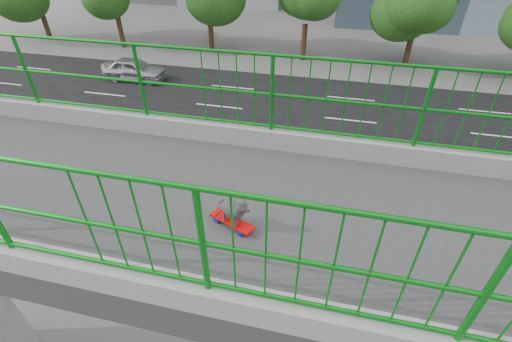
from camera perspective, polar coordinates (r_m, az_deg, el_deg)
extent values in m
cube|color=black|center=(18.96, 14.71, 3.69)|extent=(18.00, 90.00, 0.02)
cube|color=#2D2D2F|center=(4.60, 24.22, -11.30)|extent=(3.00, 24.00, 0.50)
cube|color=gray|center=(5.43, 23.57, 2.45)|extent=(0.20, 24.00, 0.30)
cylinder|color=#0D7517|center=(4.91, 27.15, 14.58)|extent=(0.04, 24.00, 0.04)
cylinder|color=#0D7517|center=(5.11, 25.46, 8.95)|extent=(0.04, 24.00, 0.04)
cylinder|color=#0D7517|center=(5.11, 25.46, 8.95)|extent=(0.06, 0.06, 1.10)
cylinder|color=#0D7517|center=(2.94, 32.95, -16.39)|extent=(0.04, 24.00, 0.04)
cylinder|color=#0D7517|center=(2.94, 32.95, -16.39)|extent=(0.06, 0.06, 1.10)
cylinder|color=black|center=(40.50, -30.78, 19.71)|extent=(0.44, 0.44, 2.80)
cylinder|color=black|center=(35.32, -20.92, 20.23)|extent=(0.44, 0.44, 2.62)
cylinder|color=black|center=(32.55, -7.27, 21.25)|extent=(0.44, 0.44, 2.97)
cylinder|color=black|center=(30.29, 7.69, 19.82)|extent=(0.44, 0.44, 2.73)
cylinder|color=black|center=(30.96, 23.38, 17.82)|extent=(0.44, 0.44, 2.87)
cube|color=red|center=(4.08, -3.85, -8.06)|extent=(0.36, 0.56, 0.02)
cube|color=#99999E|center=(4.18, -5.67, -7.24)|extent=(0.10, 0.07, 0.02)
cylinder|color=#07209D|center=(4.23, -5.03, -6.83)|extent=(0.05, 0.07, 0.06)
sphere|color=yellow|center=(4.23, -5.03, -6.83)|extent=(0.03, 0.03, 0.03)
cylinder|color=#07209D|center=(4.15, -6.30, -7.87)|extent=(0.05, 0.07, 0.06)
sphere|color=yellow|center=(4.15, -6.30, -7.87)|extent=(0.03, 0.03, 0.03)
cube|color=#99999E|center=(4.02, -1.92, -9.33)|extent=(0.10, 0.07, 0.02)
cylinder|color=#07209D|center=(4.06, -1.30, -8.88)|extent=(0.05, 0.07, 0.06)
sphere|color=yellow|center=(4.06, -1.30, -8.88)|extent=(0.03, 0.03, 0.03)
cylinder|color=#07209D|center=(3.99, -2.55, -10.01)|extent=(0.05, 0.07, 0.06)
sphere|color=yellow|center=(3.99, -2.55, -10.01)|extent=(0.03, 0.03, 0.03)
ellipsoid|color=#2A282D|center=(3.96, -3.95, -6.16)|extent=(0.28, 0.33, 0.19)
sphere|color=#2A282D|center=(3.80, -2.21, -5.80)|extent=(0.13, 0.13, 0.13)
sphere|color=black|center=(3.77, -1.22, -6.49)|extent=(0.02, 0.02, 0.02)
sphere|color=#2A282D|center=(4.01, -5.65, -4.88)|extent=(0.06, 0.06, 0.06)
cylinder|color=#2A282D|center=(4.02, -2.64, -7.54)|extent=(0.03, 0.03, 0.12)
cylinder|color=#2A282D|center=(3.98, -3.38, -8.18)|extent=(0.03, 0.03, 0.12)
cylinder|color=#2A282D|center=(4.10, -4.37, -6.60)|extent=(0.03, 0.03, 0.12)
cylinder|color=#2A282D|center=(4.05, -5.12, -7.22)|extent=(0.03, 0.03, 0.12)
imported|color=silver|center=(21.43, -33.31, 4.68)|extent=(1.49, 4.26, 1.41)
imported|color=#A4A4A9|center=(27.57, -18.99, 15.23)|extent=(1.82, 4.53, 1.54)
imported|color=silver|center=(15.77, -2.85, 1.09)|extent=(2.62, 5.69, 1.58)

